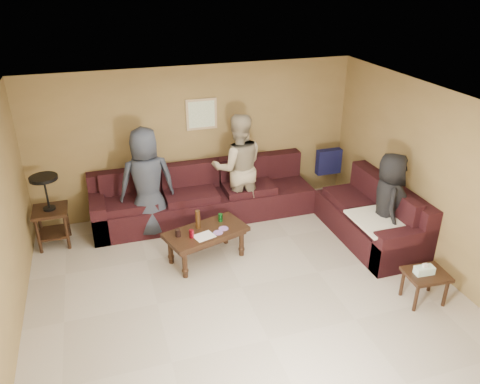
{
  "coord_description": "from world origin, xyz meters",
  "views": [
    {
      "loc": [
        -1.57,
        -4.86,
        3.92
      ],
      "look_at": [
        0.25,
        0.85,
        1.0
      ],
      "focal_mm": 35.0,
      "sensor_mm": 36.0,
      "label": 1
    }
  ],
  "objects_px": {
    "waste_bin": "(200,235)",
    "person_right": "(388,203)",
    "side_table_right": "(425,276)",
    "person_middle": "(238,167)",
    "coffee_table": "(206,235)",
    "person_left": "(147,183)",
    "end_table_left": "(50,210)",
    "sectional_sofa": "(260,207)"
  },
  "relations": [
    {
      "from": "waste_bin",
      "to": "person_left",
      "type": "xyz_separation_m",
      "value": [
        -0.68,
        0.55,
        0.74
      ]
    },
    {
      "from": "person_right",
      "to": "sectional_sofa",
      "type": "bearing_deg",
      "value": 76.14
    },
    {
      "from": "waste_bin",
      "to": "person_right",
      "type": "xyz_separation_m",
      "value": [
        2.62,
        -0.99,
        0.63
      ]
    },
    {
      "from": "sectional_sofa",
      "to": "waste_bin",
      "type": "height_order",
      "value": "sectional_sofa"
    },
    {
      "from": "end_table_left",
      "to": "person_right",
      "type": "xyz_separation_m",
      "value": [
        4.77,
        -1.63,
        0.17
      ]
    },
    {
      "from": "waste_bin",
      "to": "person_right",
      "type": "distance_m",
      "value": 2.87
    },
    {
      "from": "side_table_right",
      "to": "sectional_sofa",
      "type": "bearing_deg",
      "value": 118.0
    },
    {
      "from": "waste_bin",
      "to": "person_middle",
      "type": "bearing_deg",
      "value": 37.77
    },
    {
      "from": "person_right",
      "to": "coffee_table",
      "type": "bearing_deg",
      "value": 103.65
    },
    {
      "from": "person_middle",
      "to": "end_table_left",
      "type": "bearing_deg",
      "value": 7.09
    },
    {
      "from": "person_middle",
      "to": "coffee_table",
      "type": "bearing_deg",
      "value": 60.08
    },
    {
      "from": "coffee_table",
      "to": "person_left",
      "type": "relative_size",
      "value": 0.73
    },
    {
      "from": "person_left",
      "to": "waste_bin",
      "type": "bearing_deg",
      "value": 138.28
    },
    {
      "from": "sectional_sofa",
      "to": "waste_bin",
      "type": "distance_m",
      "value": 1.12
    },
    {
      "from": "coffee_table",
      "to": "waste_bin",
      "type": "distance_m",
      "value": 0.55
    },
    {
      "from": "sectional_sofa",
      "to": "person_left",
      "type": "xyz_separation_m",
      "value": [
        -1.76,
        0.31,
        0.56
      ]
    },
    {
      "from": "end_table_left",
      "to": "waste_bin",
      "type": "relative_size",
      "value": 4.15
    },
    {
      "from": "coffee_table",
      "to": "person_left",
      "type": "distance_m",
      "value": 1.31
    },
    {
      "from": "waste_bin",
      "to": "person_left",
      "type": "height_order",
      "value": "person_left"
    },
    {
      "from": "end_table_left",
      "to": "person_middle",
      "type": "bearing_deg",
      "value": -0.02
    },
    {
      "from": "end_table_left",
      "to": "person_left",
      "type": "bearing_deg",
      "value": -3.49
    },
    {
      "from": "coffee_table",
      "to": "side_table_right",
      "type": "relative_size",
      "value": 2.25
    },
    {
      "from": "waste_bin",
      "to": "person_left",
      "type": "distance_m",
      "value": 1.15
    },
    {
      "from": "sectional_sofa",
      "to": "coffee_table",
      "type": "relative_size",
      "value": 3.62
    },
    {
      "from": "sectional_sofa",
      "to": "person_left",
      "type": "relative_size",
      "value": 2.64
    },
    {
      "from": "end_table_left",
      "to": "sectional_sofa",
      "type": "bearing_deg",
      "value": -7.13
    },
    {
      "from": "coffee_table",
      "to": "waste_bin",
      "type": "relative_size",
      "value": 4.64
    },
    {
      "from": "sectional_sofa",
      "to": "end_table_left",
      "type": "relative_size",
      "value": 4.05
    },
    {
      "from": "person_left",
      "to": "person_right",
      "type": "distance_m",
      "value": 3.64
    },
    {
      "from": "coffee_table",
      "to": "person_left",
      "type": "bearing_deg",
      "value": 122.87
    },
    {
      "from": "person_left",
      "to": "person_middle",
      "type": "xyz_separation_m",
      "value": [
        1.51,
        0.09,
        0.03
      ]
    },
    {
      "from": "person_left",
      "to": "person_middle",
      "type": "height_order",
      "value": "person_middle"
    },
    {
      "from": "side_table_right",
      "to": "person_middle",
      "type": "xyz_separation_m",
      "value": [
        -1.57,
        2.88,
        0.53
      ]
    },
    {
      "from": "sectional_sofa",
      "to": "coffee_table",
      "type": "distance_m",
      "value": 1.31
    },
    {
      "from": "end_table_left",
      "to": "side_table_right",
      "type": "xyz_separation_m",
      "value": [
        4.55,
        -2.89,
        -0.23
      ]
    },
    {
      "from": "coffee_table",
      "to": "waste_bin",
      "type": "bearing_deg",
      "value": 87.68
    },
    {
      "from": "end_table_left",
      "to": "person_left",
      "type": "distance_m",
      "value": 1.5
    },
    {
      "from": "coffee_table",
      "to": "side_table_right",
      "type": "bearing_deg",
      "value": -36.2
    },
    {
      "from": "end_table_left",
      "to": "waste_bin",
      "type": "xyz_separation_m",
      "value": [
        2.15,
        -0.64,
        -0.46
      ]
    },
    {
      "from": "waste_bin",
      "to": "person_right",
      "type": "bearing_deg",
      "value": -20.71
    },
    {
      "from": "end_table_left",
      "to": "side_table_right",
      "type": "height_order",
      "value": "end_table_left"
    },
    {
      "from": "end_table_left",
      "to": "person_right",
      "type": "bearing_deg",
      "value": -18.84
    }
  ]
}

